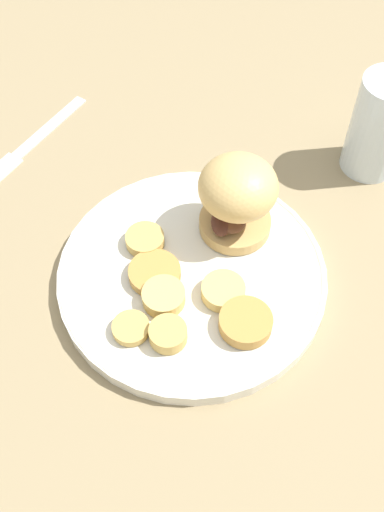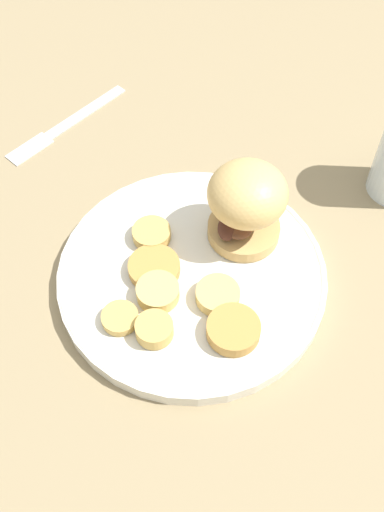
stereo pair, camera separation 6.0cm
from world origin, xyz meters
name	(u,v)px [view 1 (the left image)]	position (x,y,z in m)	size (l,w,h in m)	color
ground_plane	(192,280)	(0.00, 0.00, 0.00)	(4.00, 4.00, 0.00)	#937F5B
dinner_plate	(192,274)	(0.00, 0.00, 0.01)	(0.28, 0.28, 0.02)	white
sandwich	(237,196)	(0.03, -0.06, 0.07)	(0.08, 0.09, 0.09)	tan
potato_round_0	(145,240)	(0.05, 0.03, 0.02)	(0.04, 0.04, 0.01)	tan
potato_round_1	(223,291)	(-0.04, -0.02, 0.03)	(0.04, 0.04, 0.01)	#DBB766
potato_round_2	(164,297)	(-0.02, 0.04, 0.03)	(0.04, 0.04, 0.02)	#DBB766
potato_round_3	(168,334)	(-0.06, 0.05, 0.03)	(0.04, 0.04, 0.02)	tan
potato_round_4	(155,273)	(0.01, 0.04, 0.02)	(0.05, 0.05, 0.01)	#BC8942
potato_round_5	(246,322)	(-0.08, -0.02, 0.03)	(0.05, 0.05, 0.01)	#BC8942
potato_round_6	(131,328)	(-0.04, 0.08, 0.02)	(0.04, 0.04, 0.01)	tan
fork	(33,141)	(0.27, 0.10, 0.00)	(0.12, 0.17, 0.00)	silver
drinking_glass	(379,126)	(0.07, -0.26, 0.06)	(0.07, 0.07, 0.12)	silver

